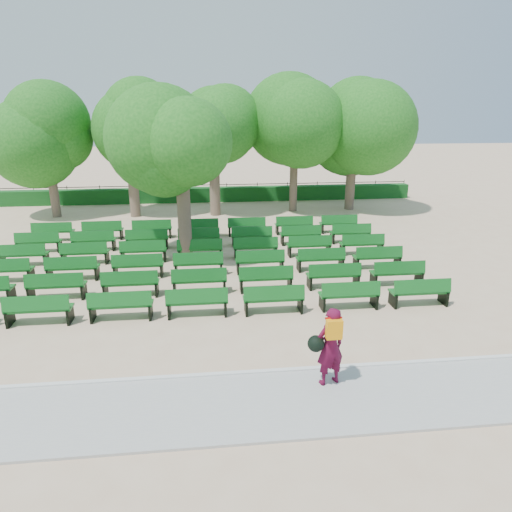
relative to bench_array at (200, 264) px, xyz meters
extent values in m
plane|color=tan|center=(0.68, -1.31, -0.09)|extent=(120.00, 120.00, 0.00)
cube|color=#A9A8A4|center=(0.68, -8.71, -0.06)|extent=(30.00, 2.20, 0.06)
cube|color=silver|center=(0.68, -7.56, -0.04)|extent=(30.00, 0.12, 0.10)
cube|color=#134D1A|center=(0.68, 12.69, 0.36)|extent=(26.00, 0.70, 0.90)
cube|color=#105E1C|center=(0.00, 0.01, 0.35)|extent=(1.79, 0.60, 0.06)
cube|color=#105E1C|center=(0.00, -0.19, 0.59)|extent=(1.77, 0.24, 0.41)
cylinder|color=brown|center=(-0.54, 0.81, 1.34)|extent=(0.51, 0.51, 2.87)
ellipsoid|color=#246F1D|center=(-0.54, 0.81, 3.85)|extent=(3.89, 3.89, 3.50)
imported|color=#4F0B26|center=(2.80, -8.13, 0.85)|extent=(0.74, 0.59, 1.76)
cube|color=orange|center=(2.80, -8.33, 1.35)|extent=(0.33, 0.16, 0.41)
sphere|color=black|center=(2.47, -8.19, 0.97)|extent=(0.35, 0.35, 0.35)
camera|label=1|loc=(0.30, -16.46, 5.64)|focal=32.00mm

